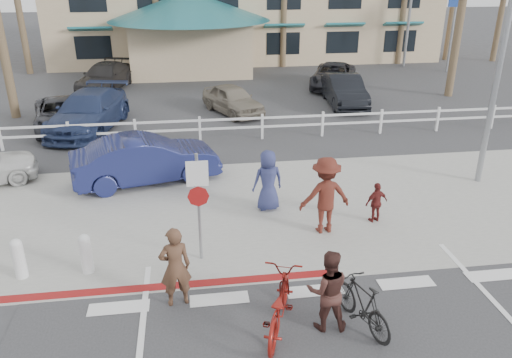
{
  "coord_description": "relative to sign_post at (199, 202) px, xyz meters",
  "views": [
    {
      "loc": [
        -2.43,
        -7.77,
        6.29
      ],
      "look_at": [
        -0.88,
        3.2,
        1.5
      ],
      "focal_mm": 35.0,
      "sensor_mm": 36.0,
      "label": 1
    }
  ],
  "objects": [
    {
      "name": "ground",
      "position": [
        2.3,
        -2.2,
        -1.45
      ],
      "size": [
        140.0,
        140.0,
        0.0
      ],
      "primitive_type": "plane",
      "color": "#333335"
    },
    {
      "name": "sidewalk_plaza",
      "position": [
        2.3,
        2.3,
        -1.44
      ],
      "size": [
        22.0,
        7.0,
        0.01
      ],
      "primitive_type": "cube",
      "color": "gray",
      "rests_on": "ground"
    },
    {
      "name": "cross_street",
      "position": [
        2.3,
        6.3,
        -1.45
      ],
      "size": [
        40.0,
        5.0,
        0.01
      ],
      "primitive_type": "cube",
      "color": "#333335",
      "rests_on": "ground"
    },
    {
      "name": "parking_lot",
      "position": [
        2.3,
        15.8,
        -1.45
      ],
      "size": [
        50.0,
        16.0,
        0.01
      ],
      "primitive_type": "cube",
      "color": "#333335",
      "rests_on": "ground"
    },
    {
      "name": "curb_red",
      "position": [
        -0.7,
        -1.0,
        -1.44
      ],
      "size": [
        7.0,
        0.25,
        0.02
      ],
      "primitive_type": "cube",
      "color": "maroon",
      "rests_on": "ground"
    },
    {
      "name": "rail_fence",
      "position": [
        2.8,
        8.3,
        -0.95
      ],
      "size": [
        29.4,
        0.16,
        1.0
      ],
      "primitive_type": null,
      "color": "silver",
      "rests_on": "ground"
    },
    {
      "name": "sign_post",
      "position": [
        0.0,
        0.0,
        0.0
      ],
      "size": [
        0.5,
        0.1,
        2.9
      ],
      "primitive_type": null,
      "color": "gray",
      "rests_on": "ground"
    },
    {
      "name": "bollard_0",
      "position": [
        -2.5,
        -0.2,
        -0.97
      ],
      "size": [
        0.26,
        0.26,
        0.95
      ],
      "primitive_type": null,
      "color": "silver",
      "rests_on": "ground"
    },
    {
      "name": "bollard_1",
      "position": [
        -3.9,
        -0.2,
        -0.97
      ],
      "size": [
        0.26,
        0.26,
        0.95
      ],
      "primitive_type": null,
      "color": "silver",
      "rests_on": "ground"
    },
    {
      "name": "streetlight_0",
      "position": [
        8.8,
        3.3,
        3.05
      ],
      "size": [
        0.6,
        2.0,
        9.0
      ],
      "primitive_type": null,
      "color": "gray",
      "rests_on": "ground"
    },
    {
      "name": "info_sign",
      "position": [
        16.3,
        19.8,
        1.35
      ],
      "size": [
        1.2,
        0.16,
        5.6
      ],
      "primitive_type": null,
      "color": "navy",
      "rests_on": "ground"
    },
    {
      "name": "bike_red",
      "position": [
        1.33,
        -2.62,
        -0.91
      ],
      "size": [
        1.36,
        2.18,
        1.08
      ],
      "primitive_type": "imported",
      "rotation": [
        0.0,
        0.0,
        2.8
      ],
      "color": "maroon",
      "rests_on": "ground"
    },
    {
      "name": "rider_red",
      "position": [
        -0.54,
        -1.59,
        -0.59
      ],
      "size": [
        0.69,
        0.52,
        1.72
      ],
      "primitive_type": "imported",
      "rotation": [
        0.0,
        0.0,
        3.32
      ],
      "color": "#513424",
      "rests_on": "ground"
    },
    {
      "name": "bike_black",
      "position": [
        2.89,
        -2.77,
        -0.96
      ],
      "size": [
        0.94,
        1.71,
        0.99
      ],
      "primitive_type": "imported",
      "rotation": [
        0.0,
        0.0,
        3.45
      ],
      "color": "black",
      "rests_on": "ground"
    },
    {
      "name": "rider_black",
      "position": [
        2.22,
        -2.69,
        -0.64
      ],
      "size": [
        0.86,
        0.71,
        1.62
      ],
      "primitive_type": "imported",
      "rotation": [
        0.0,
        0.0,
        3.01
      ],
      "color": "#40231E",
      "rests_on": "ground"
    },
    {
      "name": "pedestrian_a",
      "position": [
        3.15,
        0.89,
        -0.45
      ],
      "size": [
        1.34,
        0.83,
        2.0
      ],
      "primitive_type": "imported",
      "rotation": [
        0.0,
        0.0,
        3.21
      ],
      "color": "#511E15",
      "rests_on": "ground"
    },
    {
      "name": "pedestrian_child",
      "position": [
        4.63,
        1.18,
        -0.9
      ],
      "size": [
        0.7,
        0.43,
        1.11
      ],
      "primitive_type": "imported",
      "rotation": [
        0.0,
        0.0,
        3.4
      ],
      "color": "maroon",
      "rests_on": "ground"
    },
    {
      "name": "pedestrian_b",
      "position": [
        1.94,
        2.32,
        -0.59
      ],
      "size": [
        0.93,
        0.69,
        1.72
      ],
      "primitive_type": "imported",
      "rotation": [
        0.0,
        0.0,
        3.33
      ],
      "color": "navy",
      "rests_on": "ground"
    },
    {
      "name": "car_white_sedan",
      "position": [
        -1.48,
        4.73,
        -0.71
      ],
      "size": [
        4.72,
        2.61,
        1.47
      ],
      "primitive_type": "imported",
      "rotation": [
        0.0,
        0.0,
        1.82
      ],
      "color": "#181E4F",
      "rests_on": "ground"
    },
    {
      "name": "lot_car_0",
      "position": [
        -5.27,
        10.77,
        -0.83
      ],
      "size": [
        3.0,
        4.78,
        1.23
      ],
      "primitive_type": "imported",
      "rotation": [
        0.0,
        0.0,
        0.23
      ],
      "color": "#2A2B32",
      "rests_on": "ground"
    },
    {
      "name": "lot_car_1",
      "position": [
        -4.12,
        10.47,
        -0.68
      ],
      "size": [
        3.21,
        5.65,
        1.54
      ],
      "primitive_type": "imported",
      "rotation": [
        0.0,
        0.0,
        -0.21
      ],
      "color": "navy",
      "rests_on": "ground"
    },
    {
      "name": "lot_car_2",
      "position": [
        1.93,
        12.1,
        -0.81
      ],
      "size": [
        2.92,
        4.04,
        1.28
      ],
      "primitive_type": "imported",
      "rotation": [
        0.0,
        0.0,
        0.43
      ],
      "color": "gray",
      "rests_on": "ground"
    },
    {
      "name": "lot_car_3",
      "position": [
        7.36,
        12.78,
        -0.73
      ],
      "size": [
        1.85,
        4.46,
        1.43
      ],
      "primitive_type": "imported",
      "rotation": [
        0.0,
        0.0,
        -0.08
      ],
      "color": "black",
      "rests_on": "ground"
    },
    {
      "name": "lot_car_4",
      "position": [
        -4.44,
        17.77,
        -0.76
      ],
      "size": [
        3.04,
        5.05,
        1.37
      ],
      "primitive_type": "imported",
      "rotation": [
        0.0,
        0.0,
        -0.25
      ],
      "color": "black",
      "rests_on": "ground"
    },
    {
      "name": "lot_car_5",
      "position": [
        7.89,
        16.45,
        -0.8
      ],
      "size": [
        3.76,
        5.13,
        1.3
      ],
      "primitive_type": "imported",
      "rotation": [
        0.0,
        0.0,
        -0.39
      ],
      "color": "black",
      "rests_on": "ground"
    }
  ]
}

